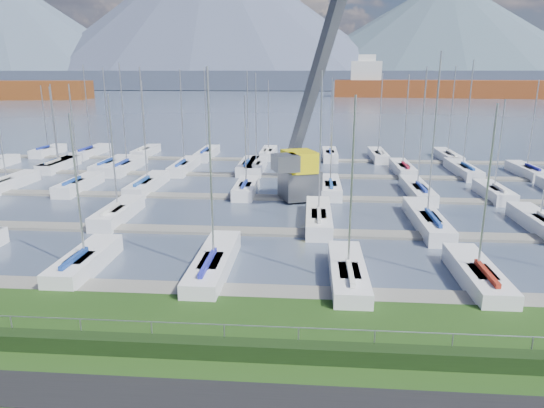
# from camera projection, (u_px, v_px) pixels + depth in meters

# --- Properties ---
(path) EXTENTS (160.00, 2.00, 0.04)m
(path) POSITION_uv_depth(u_px,v_px,m) (238.00, 400.00, 16.82)
(path) COLOR black
(path) RESTS_ON grass
(water) EXTENTS (800.00, 540.00, 0.20)m
(water) POSITION_uv_depth(u_px,v_px,m) (307.00, 93.00, 269.91)
(water) COLOR #475268
(hedge) EXTENTS (80.00, 0.70, 0.70)m
(hedge) POSITION_uv_depth(u_px,v_px,m) (248.00, 350.00, 19.23)
(hedge) COLOR black
(hedge) RESTS_ON grass
(fence) EXTENTS (80.00, 0.04, 0.04)m
(fence) POSITION_uv_depth(u_px,v_px,m) (249.00, 326.00, 19.39)
(fence) COLOR #96989E
(fence) RESTS_ON grass
(foothill) EXTENTS (900.00, 80.00, 12.00)m
(foothill) POSITION_uv_depth(u_px,v_px,m) (308.00, 80.00, 335.56)
(foothill) COLOR #3D4559
(foothill) RESTS_ON water
(mountains) EXTENTS (1190.00, 360.00, 115.00)m
(mountains) POSITION_uv_depth(u_px,v_px,m) (318.00, 27.00, 396.10)
(mountains) COLOR #3B4B56
(mountains) RESTS_ON water
(docks) EXTENTS (90.00, 41.60, 0.25)m
(docks) POSITION_uv_depth(u_px,v_px,m) (284.00, 198.00, 44.77)
(docks) COLOR slate
(docks) RESTS_ON water
(crane) EXTENTS (7.68, 12.94, 22.35)m
(crane) POSITION_uv_depth(u_px,v_px,m) (305.00, 137.00, 44.08)
(crane) COLOR #57595F
(crane) RESTS_ON water
(cargo_ship_mid) EXTENTS (96.12, 29.53, 21.50)m
(cargo_ship_mid) POSITION_uv_depth(u_px,v_px,m) (428.00, 89.00, 225.63)
(cargo_ship_mid) COLOR brown
(cargo_ship_mid) RESTS_ON water
(sailboat_fleet) EXTENTS (75.55, 49.37, 13.36)m
(sailboat_fleet) POSITION_uv_depth(u_px,v_px,m) (271.00, 133.00, 46.11)
(sailboat_fleet) COLOR silver
(sailboat_fleet) RESTS_ON water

